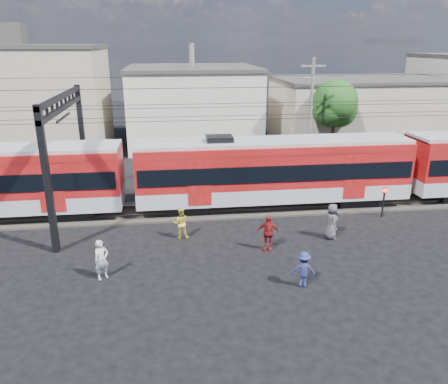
# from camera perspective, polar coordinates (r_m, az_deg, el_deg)

# --- Properties ---
(ground) EXTENTS (120.00, 120.00, 0.00)m
(ground) POSITION_cam_1_polar(r_m,az_deg,el_deg) (19.37, 6.98, -10.66)
(ground) COLOR black
(ground) RESTS_ON ground
(track_bed) EXTENTS (70.00, 3.40, 0.12)m
(track_bed) POSITION_cam_1_polar(r_m,az_deg,el_deg) (26.42, 2.84, -2.01)
(track_bed) COLOR #2D2823
(track_bed) RESTS_ON ground
(rail_near) EXTENTS (70.00, 0.12, 0.12)m
(rail_near) POSITION_cam_1_polar(r_m,az_deg,el_deg) (25.69, 3.14, -2.35)
(rail_near) COLOR #59544C
(rail_near) RESTS_ON track_bed
(rail_far) EXTENTS (70.00, 0.12, 0.12)m
(rail_far) POSITION_cam_1_polar(r_m,az_deg,el_deg) (27.07, 2.58, -1.20)
(rail_far) COLOR #59544C
(rail_far) RESTS_ON track_bed
(commuter_train) EXTENTS (50.30, 3.08, 4.17)m
(commuter_train) POSITION_cam_1_polar(r_m,az_deg,el_deg) (26.05, 6.90, 3.00)
(commuter_train) COLOR black
(commuter_train) RESTS_ON ground
(catenary) EXTENTS (70.00, 9.30, 7.52)m
(catenary) POSITION_cam_1_polar(r_m,az_deg,el_deg) (25.02, -17.07, 8.08)
(catenary) COLOR black
(catenary) RESTS_ON ground
(building_west) EXTENTS (14.28, 10.20, 9.30)m
(building_west) POSITION_cam_1_polar(r_m,az_deg,el_deg) (42.47, -24.89, 10.74)
(building_west) COLOR tan
(building_west) RESTS_ON ground
(building_midwest) EXTENTS (12.24, 12.24, 7.30)m
(building_midwest) POSITION_cam_1_polar(r_m,az_deg,el_deg) (43.72, -4.09, 11.30)
(building_midwest) COLOR beige
(building_midwest) RESTS_ON ground
(building_mideast) EXTENTS (16.32, 10.20, 6.30)m
(building_mideast) POSITION_cam_1_polar(r_m,az_deg,el_deg) (44.72, 17.43, 10.01)
(building_mideast) COLOR tan
(building_mideast) RESTS_ON ground
(utility_pole_mid) EXTENTS (1.80, 0.24, 8.50)m
(utility_pole_mid) POSITION_cam_1_polar(r_m,az_deg,el_deg) (33.32, 11.22, 10.06)
(utility_pole_mid) COLOR slate
(utility_pole_mid) RESTS_ON ground
(tree_near) EXTENTS (3.82, 3.64, 6.72)m
(tree_near) POSITION_cam_1_polar(r_m,az_deg,el_deg) (37.26, 14.50, 10.95)
(tree_near) COLOR #382619
(tree_near) RESTS_ON ground
(pedestrian_a) EXTENTS (0.77, 0.72, 1.76)m
(pedestrian_a) POSITION_cam_1_polar(r_m,az_deg,el_deg) (19.26, -15.69, -8.50)
(pedestrian_a) COLOR silver
(pedestrian_a) RESTS_ON ground
(pedestrian_b) EXTENTS (0.84, 0.68, 1.66)m
(pedestrian_b) POSITION_cam_1_polar(r_m,az_deg,el_deg) (22.33, -5.67, -4.03)
(pedestrian_b) COLOR gold
(pedestrian_b) RESTS_ON ground
(pedestrian_c) EXTENTS (1.09, 0.74, 1.55)m
(pedestrian_c) POSITION_cam_1_polar(r_m,az_deg,el_deg) (18.31, 10.33, -9.93)
(pedestrian_c) COLOR navy
(pedestrian_c) RESTS_ON ground
(pedestrian_d) EXTENTS (1.16, 0.75, 1.83)m
(pedestrian_d) POSITION_cam_1_polar(r_m,az_deg,el_deg) (21.02, 5.75, -5.31)
(pedestrian_d) COLOR maroon
(pedestrian_d) RESTS_ON ground
(pedestrian_e) EXTENTS (0.59, 0.91, 1.86)m
(pedestrian_e) POSITION_cam_1_polar(r_m,az_deg,el_deg) (22.81, 13.87, -3.74)
(pedestrian_e) COLOR #46454A
(pedestrian_e) RESTS_ON ground
(crossing_signal) EXTENTS (0.26, 0.26, 1.77)m
(crossing_signal) POSITION_cam_1_polar(r_m,az_deg,el_deg) (26.34, 20.18, -0.58)
(crossing_signal) COLOR black
(crossing_signal) RESTS_ON ground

